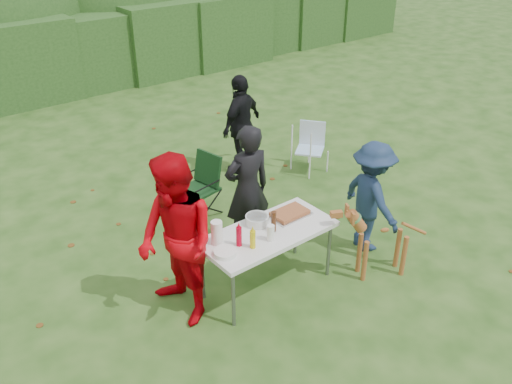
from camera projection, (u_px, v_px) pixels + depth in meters
ground at (263, 289)px, 6.12m from camera, size 80.00×80.00×0.00m
hedge_row at (18, 62)px, 11.17m from camera, size 22.00×1.40×1.70m
folding_table at (268, 235)px, 5.85m from camera, size 1.50×0.70×0.74m
person_cook at (248, 190)px, 6.45m from camera, size 0.65×0.47×1.65m
person_red_jacket at (177, 242)px, 5.33m from camera, size 0.70×0.89×1.84m
person_black_puffy at (241, 124)px, 8.35m from camera, size 1.00×0.67×1.57m
child at (371, 197)px, 6.52m from camera, size 0.69×1.00×1.42m
dog at (383, 241)px, 6.17m from camera, size 1.02×0.77×0.91m
camping_chair at (198, 186)px, 7.36m from camera, size 0.63×0.63×0.86m
lawn_chair at (310, 148)px, 8.54m from camera, size 0.65×0.65×0.78m
food_tray at (290, 215)px, 6.10m from camera, size 0.45×0.30×0.02m
focaccia_bread at (290, 213)px, 6.08m from camera, size 0.40×0.26×0.04m
mustard_bottle at (253, 239)px, 5.51m from camera, size 0.06×0.06×0.20m
ketchup_bottle at (239, 236)px, 5.54m from camera, size 0.06×0.06×0.22m
beer_bottle at (274, 222)px, 5.77m from camera, size 0.06×0.06×0.24m
paper_towel_roll at (217, 233)px, 5.56m from camera, size 0.12×0.12×0.26m
cup_stack at (271, 233)px, 5.63m from camera, size 0.08×0.08×0.18m
pasta_bowl at (257, 220)px, 5.93m from camera, size 0.26×0.26×0.10m
plate_stack at (225, 253)px, 5.43m from camera, size 0.24×0.24×0.05m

